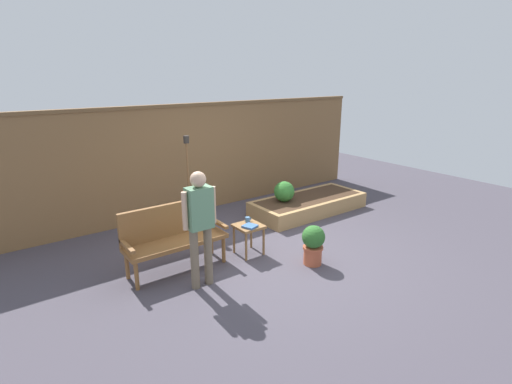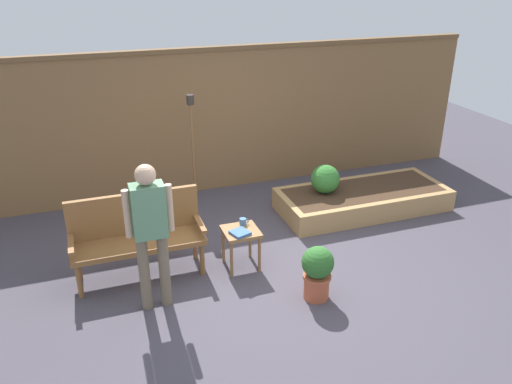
% 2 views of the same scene
% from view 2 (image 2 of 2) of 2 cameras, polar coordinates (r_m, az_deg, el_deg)
% --- Properties ---
extents(ground_plane, '(14.00, 14.00, 0.00)m').
position_cam_2_polar(ground_plane, '(5.92, 2.25, -9.02)').
color(ground_plane, '#47424C').
extents(fence_back, '(8.40, 0.14, 2.16)m').
position_cam_2_polar(fence_back, '(7.73, -4.77, 8.01)').
color(fence_back, brown).
rests_on(fence_back, ground_plane).
extents(garden_bench, '(1.44, 0.48, 0.94)m').
position_cam_2_polar(garden_bench, '(5.81, -13.17, -4.16)').
color(garden_bench, brown).
rests_on(garden_bench, ground_plane).
extents(side_table, '(0.40, 0.40, 0.48)m').
position_cam_2_polar(side_table, '(5.84, -1.69, -4.98)').
color(side_table, olive).
rests_on(side_table, ground_plane).
extents(cup_on_table, '(0.11, 0.08, 0.08)m').
position_cam_2_polar(cup_on_table, '(5.89, -1.45, -3.32)').
color(cup_on_table, teal).
rests_on(cup_on_table, side_table).
extents(book_on_table, '(0.24, 0.24, 0.03)m').
position_cam_2_polar(book_on_table, '(5.71, -1.79, -4.57)').
color(book_on_table, '#38609E').
rests_on(book_on_table, side_table).
extents(potted_boxwood, '(0.34, 0.34, 0.60)m').
position_cam_2_polar(potted_boxwood, '(5.39, 6.85, -8.69)').
color(potted_boxwood, '#B75638').
rests_on(potted_boxwood, ground_plane).
extents(raised_planter_bed, '(2.40, 1.00, 0.30)m').
position_cam_2_polar(raised_planter_bed, '(7.46, 11.79, -0.80)').
color(raised_planter_bed, '#AD8451').
rests_on(raised_planter_bed, ground_plane).
extents(shrub_near_bench, '(0.40, 0.40, 0.40)m').
position_cam_2_polar(shrub_near_bench, '(7.14, 7.72, 1.44)').
color(shrub_near_bench, brown).
rests_on(shrub_near_bench, raised_planter_bed).
extents(tiki_torch, '(0.10, 0.10, 1.65)m').
position_cam_2_polar(tiki_torch, '(7.02, -7.15, 6.60)').
color(tiki_torch, brown).
rests_on(tiki_torch, ground_plane).
extents(person_by_bench, '(0.47, 0.20, 1.56)m').
position_cam_2_polar(person_by_bench, '(5.04, -11.73, -3.66)').
color(person_by_bench, '#70604C').
rests_on(person_by_bench, ground_plane).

